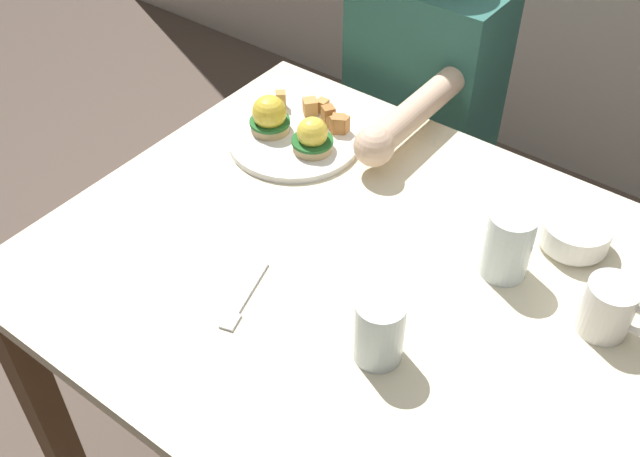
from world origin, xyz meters
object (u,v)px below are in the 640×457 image
at_px(fruit_bowl, 575,234).
at_px(water_glass_far, 507,248).
at_px(dining_table, 388,324).
at_px(water_glass_near, 379,333).
at_px(eggs_benedict_plate, 294,132).
at_px(diner_person, 417,105).
at_px(coffee_mug, 609,307).
at_px(fork, 243,300).

relative_size(fruit_bowl, water_glass_far, 0.95).
distance_m(dining_table, water_glass_near, 0.22).
bearing_deg(dining_table, water_glass_near, -65.25).
relative_size(eggs_benedict_plate, diner_person, 0.24).
bearing_deg(diner_person, water_glass_near, -63.11).
height_order(fruit_bowl, diner_person, diner_person).
bearing_deg(diner_person, coffee_mug, -37.63).
distance_m(eggs_benedict_plate, diner_person, 0.41).
height_order(dining_table, water_glass_near, water_glass_near).
distance_m(dining_table, fork, 0.27).
bearing_deg(fork, fruit_bowl, 49.81).
xyz_separation_m(fruit_bowl, coffee_mug, (0.11, -0.15, 0.02)).
distance_m(fruit_bowl, fork, 0.58).
height_order(coffee_mug, fork, coffee_mug).
bearing_deg(eggs_benedict_plate, fork, -62.21).
distance_m(eggs_benedict_plate, fork, 0.44).
height_order(water_glass_near, diner_person, diner_person).
relative_size(eggs_benedict_plate, fruit_bowl, 2.25).
bearing_deg(eggs_benedict_plate, dining_table, -29.27).
relative_size(coffee_mug, fork, 0.72).
xyz_separation_m(fork, diner_person, (-0.14, 0.78, -0.09)).
bearing_deg(eggs_benedict_plate, diner_person, 80.34).
xyz_separation_m(fruit_bowl, fork, (-0.37, -0.44, -0.03)).
xyz_separation_m(dining_table, eggs_benedict_plate, (-0.38, 0.21, 0.13)).
xyz_separation_m(eggs_benedict_plate, coffee_mug, (0.69, -0.09, 0.02)).
bearing_deg(fork, water_glass_far, 45.95).
distance_m(eggs_benedict_plate, coffee_mug, 0.70).
bearing_deg(fruit_bowl, diner_person, 146.78).
bearing_deg(dining_table, diner_person, 117.37).
relative_size(fruit_bowl, coffee_mug, 1.08).
height_order(fruit_bowl, water_glass_far, water_glass_far).
bearing_deg(coffee_mug, eggs_benedict_plate, 172.21).
bearing_deg(coffee_mug, diner_person, 142.37).
relative_size(fork, water_glass_far, 1.22).
height_order(dining_table, eggs_benedict_plate, eggs_benedict_plate).
xyz_separation_m(dining_table, diner_person, (-0.31, 0.60, 0.02)).
xyz_separation_m(water_glass_near, water_glass_far, (0.07, 0.27, 0.00)).
xyz_separation_m(coffee_mug, fork, (-0.49, -0.30, -0.05)).
bearing_deg(water_glass_near, eggs_benedict_plate, 141.58).
relative_size(dining_table, coffee_mug, 10.76).
distance_m(dining_table, diner_person, 0.68).
xyz_separation_m(dining_table, coffee_mug, (0.32, 0.12, 0.16)).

